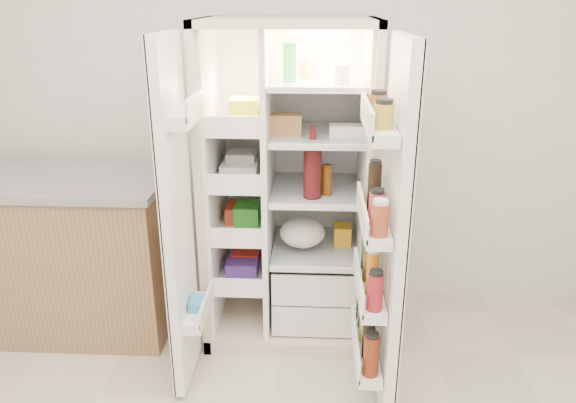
{
  "coord_description": "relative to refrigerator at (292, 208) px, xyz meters",
  "views": [
    {
      "loc": [
        0.19,
        -1.31,
        1.89
      ],
      "look_at": [
        0.06,
        1.25,
        0.93
      ],
      "focal_mm": 34.0,
      "sensor_mm": 36.0,
      "label": 1
    }
  ],
  "objects": [
    {
      "name": "refrigerator",
      "position": [
        0.0,
        0.0,
        0.0
      ],
      "size": [
        0.92,
        0.7,
        1.8
      ],
      "color": "beige",
      "rests_on": "floor"
    },
    {
      "name": "kitchen_counter",
      "position": [
        -1.36,
        -0.11,
        -0.27
      ],
      "size": [
        1.31,
        0.7,
        0.95
      ],
      "color": "olive",
      "rests_on": "floor"
    },
    {
      "name": "wall_back",
      "position": [
        -0.06,
        0.35,
        0.61
      ],
      "size": [
        4.0,
        0.02,
        2.7
      ],
      "primitive_type": "cube",
      "color": "silver",
      "rests_on": "floor"
    },
    {
      "name": "freezer_door",
      "position": [
        -0.51,
        -0.6,
        0.15
      ],
      "size": [
        0.15,
        0.4,
        1.72
      ],
      "color": "white",
      "rests_on": "floor"
    },
    {
      "name": "fridge_door",
      "position": [
        0.47,
        -0.69,
        0.13
      ],
      "size": [
        0.17,
        0.58,
        1.72
      ],
      "color": "white",
      "rests_on": "floor"
    }
  ]
}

